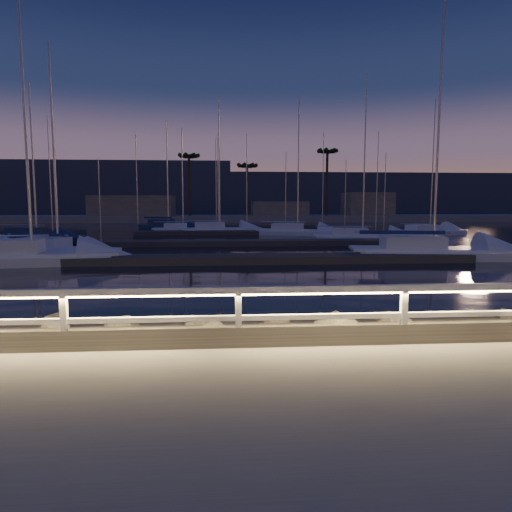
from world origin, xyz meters
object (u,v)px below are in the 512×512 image
at_px(sailboat_b, 27,256).
at_px(sailboat_f, 56,250).
at_px(sailboat_i, 167,226).
at_px(sailboat_c, 429,250).
at_px(sailboat_e, 35,237).
at_px(sailboat_l, 428,231).
at_px(guard_rail, 346,301).
at_px(sailboat_h, 360,236).
at_px(sailboat_k, 218,229).
at_px(sailboat_n, 182,229).
at_px(sailboat_g, 295,231).

distance_m(sailboat_b, sailboat_f, 3.50).
bearing_deg(sailboat_i, sailboat_c, -34.19).
distance_m(sailboat_e, sailboat_l, 35.92).
xyz_separation_m(sailboat_e, sailboat_i, (8.39, 17.58, 0.01)).
height_order(guard_rail, sailboat_l, sailboat_l).
xyz_separation_m(sailboat_h, sailboat_l, (8.98, 6.75, -0.01)).
bearing_deg(sailboat_k, sailboat_n, 151.63).
bearing_deg(sailboat_b, sailboat_n, 69.72).
bearing_deg(sailboat_h, sailboat_k, 150.65).
distance_m(guard_rail, sailboat_l, 40.23).
height_order(sailboat_b, sailboat_f, sailboat_b).
relative_size(guard_rail, sailboat_n, 3.98).
distance_m(sailboat_g, sailboat_h, 8.70).
bearing_deg(sailboat_g, sailboat_f, -111.33).
bearing_deg(sailboat_n, sailboat_i, 111.44).
height_order(sailboat_b, sailboat_l, sailboat_b).
relative_size(sailboat_c, sailboat_e, 1.24).
xyz_separation_m(sailboat_g, sailboat_n, (-11.61, 4.91, -0.03)).
bearing_deg(sailboat_k, sailboat_e, -151.83).
height_order(guard_rail, sailboat_k, sailboat_k).
bearing_deg(sailboat_n, sailboat_e, -131.92).
relative_size(guard_rail, sailboat_i, 3.43).
bearing_deg(guard_rail, sailboat_c, 61.05).
height_order(sailboat_e, sailboat_l, sailboat_l).
bearing_deg(sailboat_n, guard_rail, -81.02).
xyz_separation_m(sailboat_g, sailboat_i, (-13.85, 10.61, 0.03)).
bearing_deg(sailboat_c, sailboat_l, 73.96).
bearing_deg(guard_rail, sailboat_k, 93.93).
relative_size(sailboat_b, sailboat_n, 1.31).
xyz_separation_m(sailboat_f, sailboat_g, (16.99, 17.25, 0.01)).
bearing_deg(sailboat_i, sailboat_l, 1.57).
xyz_separation_m(guard_rail, sailboat_e, (-17.29, 29.83, -0.92)).
bearing_deg(sailboat_l, sailboat_h, -161.32).
bearing_deg(sailboat_i, sailboat_e, -90.90).
distance_m(sailboat_b, sailboat_i, 31.53).
xyz_separation_m(sailboat_c, sailboat_g, (-4.50, 19.71, -0.04)).
xyz_separation_m(sailboat_l, sailboat_n, (-24.76, 5.80, -0.01)).
bearing_deg(sailboat_k, sailboat_h, -50.33).
height_order(sailboat_e, sailboat_h, sailboat_h).
distance_m(sailboat_b, sailboat_k, 25.95).
relative_size(sailboat_e, sailboat_l, 0.96).
bearing_deg(sailboat_c, sailboat_h, 100.18).
distance_m(sailboat_h, sailboat_k, 16.24).
bearing_deg(sailboat_n, sailboat_k, -21.04).
xyz_separation_m(sailboat_f, sailboat_l, (30.14, 16.37, -0.02)).
distance_m(sailboat_f, sailboat_g, 24.21).
height_order(sailboat_h, sailboat_l, sailboat_h).
relative_size(sailboat_c, sailboat_l, 1.18).
bearing_deg(sailboat_h, sailboat_i, 148.23).
bearing_deg(sailboat_c, sailboat_i, 129.84).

